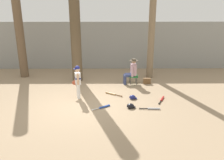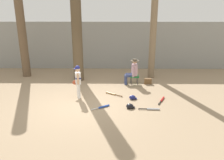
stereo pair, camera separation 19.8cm
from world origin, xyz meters
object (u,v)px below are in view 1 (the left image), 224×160
at_px(seated_spectator, 131,71).
at_px(bat_blue_youth, 103,107).
at_px(batting_helmet_navy, 133,97).
at_px(bat_wood_tan, 112,94).
at_px(bat_aluminum_silver, 152,109).
at_px(young_ballplayer, 78,80).
at_px(handbag_beside_stool, 147,81).
at_px(folding_stool, 133,76).
at_px(tree_far_left, 19,30).
at_px(tree_near_player, 75,29).
at_px(bat_red_barrel, 162,99).
at_px(tree_behind_spectator, 152,31).
at_px(batting_helmet_black, 131,106).

height_order(seated_spectator, bat_blue_youth, seated_spectator).
height_order(seated_spectator, batting_helmet_navy, seated_spectator).
xyz_separation_m(bat_wood_tan, bat_aluminum_silver, (1.40, -1.47, 0.00)).
distance_m(young_ballplayer, handbag_beside_stool, 3.54).
relative_size(folding_stool, bat_blue_youth, 0.64).
bearing_deg(tree_far_left, tree_near_player, -13.22).
relative_size(young_ballplayer, tree_far_left, 0.24).
relative_size(tree_near_player, young_ballplayer, 4.42).
relative_size(tree_near_player, bat_blue_youth, 8.88).
distance_m(seated_spectator, tree_far_left, 5.90).
distance_m(seated_spectator, bat_aluminum_silver, 2.97).
xyz_separation_m(bat_wood_tan, batting_helmet_navy, (0.81, -0.50, 0.04)).
height_order(young_ballplayer, bat_aluminum_silver, young_ballplayer).
xyz_separation_m(folding_stool, bat_aluminum_silver, (0.37, -2.87, -0.33)).
bearing_deg(tree_near_player, bat_red_barrel, -35.83).
relative_size(tree_behind_spectator, young_ballplayer, 3.99).
bearing_deg(batting_helmet_navy, tree_behind_spectator, 68.84).
xyz_separation_m(tree_far_left, batting_helmet_black, (5.21, -4.01, -2.33)).
xyz_separation_m(folding_stool, batting_helmet_black, (-0.37, -2.74, -0.29)).
relative_size(bat_red_barrel, bat_aluminum_silver, 0.99).
distance_m(young_ballplayer, bat_aluminum_silver, 3.05).
bearing_deg(tree_far_left, bat_blue_youth, -43.27).
height_order(young_ballplayer, handbag_beside_stool, young_ballplayer).
height_order(young_ballplayer, tree_far_left, tree_far_left).
height_order(tree_behind_spectator, seated_spectator, tree_behind_spectator).
bearing_deg(bat_blue_youth, folding_stool, 63.60).
distance_m(tree_behind_spectator, bat_wood_tan, 3.97).
bearing_deg(batting_helmet_black, bat_blue_youth, 178.92).
height_order(bat_wood_tan, batting_helmet_navy, batting_helmet_navy).
bearing_deg(batting_helmet_navy, batting_helmet_black, -100.63).
xyz_separation_m(bat_red_barrel, batting_helmet_navy, (-1.13, 0.11, 0.04)).
bearing_deg(batting_helmet_black, bat_red_barrel, 29.26).
height_order(tree_far_left, bat_aluminum_silver, tree_far_left).
relative_size(folding_stool, batting_helmet_black, 1.34).
bearing_deg(tree_behind_spectator, bat_blue_youth, -120.93).
bearing_deg(batting_helmet_navy, bat_wood_tan, 148.34).
relative_size(bat_red_barrel, bat_wood_tan, 1.06).
relative_size(bat_red_barrel, batting_helmet_navy, 2.42).
relative_size(seated_spectator, bat_blue_youth, 1.85).
height_order(young_ballplayer, bat_red_barrel, young_ballplayer).
xyz_separation_m(handbag_beside_stool, bat_wood_tan, (-1.68, -1.43, -0.10)).
bearing_deg(seated_spectator, handbag_beside_stool, 2.40).
height_order(bat_blue_youth, batting_helmet_black, batting_helmet_black).
bearing_deg(bat_red_barrel, young_ballplayer, 174.80).
bearing_deg(young_ballplayer, bat_wood_tan, 13.29).
bearing_deg(bat_wood_tan, folding_stool, 53.85).
bearing_deg(young_ballplayer, tree_near_player, 98.48).
xyz_separation_m(young_ballplayer, folding_stool, (2.36, 1.72, -0.38)).
relative_size(batting_helmet_black, batting_helmet_navy, 1.03).
relative_size(young_ballplayer, batting_helmet_navy, 4.37).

